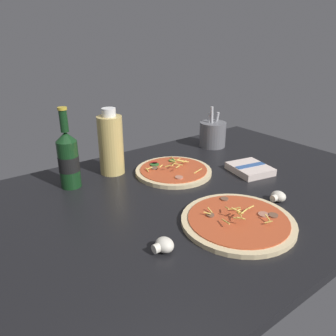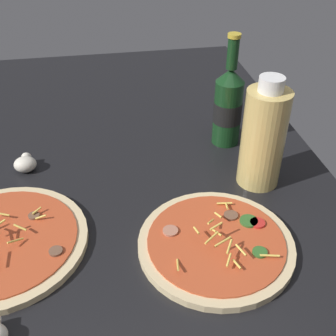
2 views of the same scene
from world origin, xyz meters
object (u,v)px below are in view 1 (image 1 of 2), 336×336
object	(u,v)px
pizza_near	(238,221)
mushroom_left	(164,245)
beer_bottle	(68,159)
mushroom_right	(278,197)
dish_towel	(250,169)
pizza_far	(173,171)
oil_bottle	(111,144)
utensil_crock	(213,134)

from	to	relation	value
pizza_near	mushroom_left	distance (cm)	22.24
beer_bottle	mushroom_right	distance (cm)	64.23
mushroom_right	dish_towel	world-z (taller)	mushroom_right
pizza_far	mushroom_left	world-z (taller)	pizza_far
mushroom_left	mushroom_right	size ratio (longest dim) A/B	1.06
mushroom_right	dish_towel	xyz separation A→B (cm)	(10.53, 19.13, -0.34)
mushroom_left	dish_towel	distance (cm)	54.36
beer_bottle	oil_bottle	xyz separation A→B (cm)	(15.93, 2.22, 1.10)
beer_bottle	mushroom_right	bearing A→B (deg)	-45.81
pizza_near	pizza_far	xyz separation A→B (cm)	(6.66, 36.02, 0.07)
mushroom_right	utensil_crock	world-z (taller)	utensil_crock
pizza_near	oil_bottle	world-z (taller)	oil_bottle
beer_bottle	pizza_far	bearing A→B (deg)	-18.80
pizza_far	dish_towel	xyz separation A→B (cm)	(22.32, -15.48, 0.38)
pizza_far	mushroom_left	distance (cm)	44.55
utensil_crock	dish_towel	distance (cm)	30.86
oil_bottle	utensil_crock	size ratio (longest dim) A/B	1.32
mushroom_right	oil_bottle	bearing A→B (deg)	120.74
dish_towel	mushroom_left	bearing A→B (deg)	-160.09
pizza_near	mushroom_right	world-z (taller)	pizza_near
pizza_far	oil_bottle	size ratio (longest dim) A/B	1.16
oil_bottle	beer_bottle	bearing A→B (deg)	-172.08
pizza_near	oil_bottle	xyz separation A→B (cm)	(-10.05, 49.35, 9.74)
pizza_near	oil_bottle	distance (cm)	51.29
beer_bottle	utensil_crock	distance (cm)	64.42
beer_bottle	mushroom_right	size ratio (longest dim) A/B	5.49
pizza_near	pizza_far	bearing A→B (deg)	79.52
utensil_crock	mushroom_right	bearing A→B (deg)	-112.33
oil_bottle	dish_towel	size ratio (longest dim) A/B	1.45
utensil_crock	dish_towel	world-z (taller)	utensil_crock
beer_bottle	dish_towel	world-z (taller)	beer_bottle
mushroom_right	mushroom_left	bearing A→B (deg)	179.13
utensil_crock	oil_bottle	bearing A→B (deg)	-179.61
pizza_far	beer_bottle	bearing A→B (deg)	161.20
pizza_far	mushroom_right	xyz separation A→B (cm)	(11.79, -34.60, 0.72)
pizza_near	beer_bottle	size ratio (longest dim) A/B	1.15
utensil_crock	dish_towel	xyz separation A→B (cm)	(-9.29, -29.13, -4.23)
pizza_far	beer_bottle	distance (cm)	35.53
beer_bottle	oil_bottle	bearing A→B (deg)	7.92
mushroom_left	mushroom_right	xyz separation A→B (cm)	(40.58, -0.62, -0.09)
beer_bottle	mushroom_right	xyz separation A→B (cm)	(44.43, -45.71, -7.85)
mushroom_left	utensil_crock	world-z (taller)	utensil_crock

